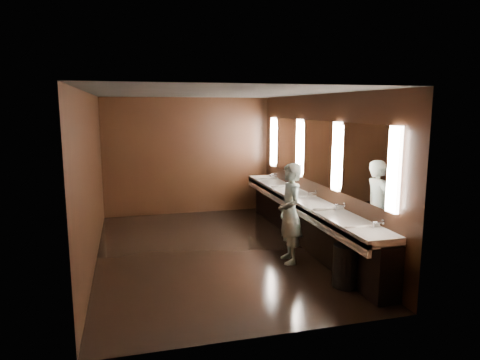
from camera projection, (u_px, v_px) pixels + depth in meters
name	position (u px, v px, depth m)	size (l,w,h in m)	color
floor	(213.00, 251.00, 7.70)	(6.00, 6.00, 0.00)	black
ceiling	(211.00, 93.00, 7.23)	(4.00, 6.00, 0.02)	#2D2D2B
wall_back	(188.00, 156.00, 10.32)	(4.00, 0.02, 2.80)	black
wall_front	(266.00, 216.00, 4.60)	(4.00, 0.02, 2.80)	black
wall_left	(91.00, 180.00, 6.95)	(0.02, 6.00, 2.80)	black
wall_right	(317.00, 170.00, 7.97)	(0.02, 6.00, 2.80)	black
sink_counter	(306.00, 218.00, 8.07)	(0.55, 5.40, 1.01)	black
mirror_band	(317.00, 152.00, 7.90)	(0.06, 5.03, 1.15)	white
person	(290.00, 213.00, 7.06)	(0.61, 0.40, 1.67)	#95DADF
trash_bin	(347.00, 266.00, 6.16)	(0.40, 0.40, 0.61)	black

